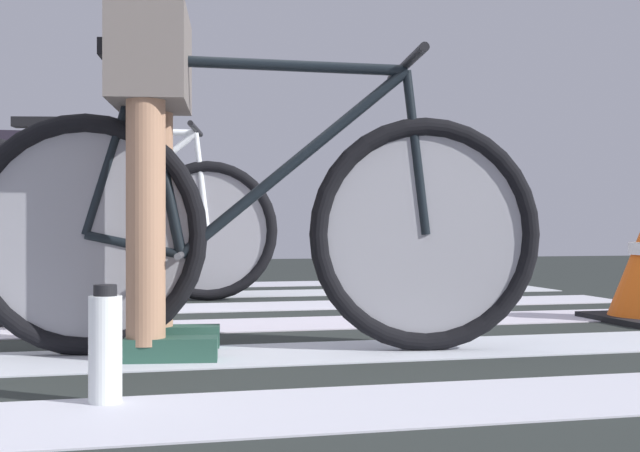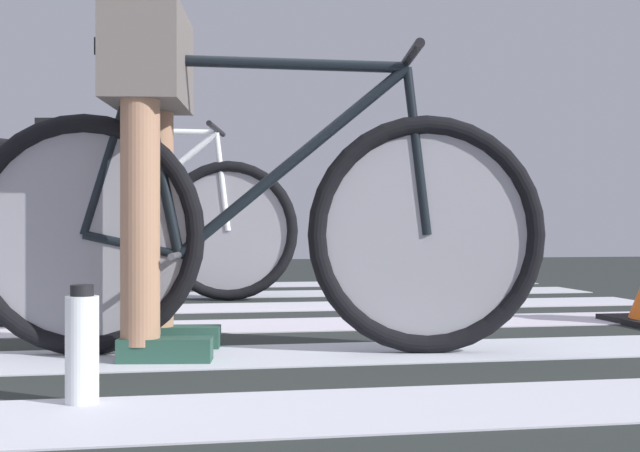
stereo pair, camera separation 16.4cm
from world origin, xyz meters
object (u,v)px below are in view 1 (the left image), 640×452
bicycle_1_of_4 (257,225)px  cyclist_1_of_4 (152,133)px  cyclist_4_of_4 (13,186)px  bicycle_3_of_4 (106,225)px  bicycle_4_of_4 (61,225)px  water_bottle (105,347)px

bicycle_1_of_4 → cyclist_1_of_4: size_ratio=1.70×
cyclist_4_of_4 → cyclist_1_of_4: bearing=-76.4°
bicycle_1_of_4 → bicycle_3_of_4: (-0.44, 1.97, 0.00)m
bicycle_1_of_4 → bicycle_4_of_4: 3.70m
cyclist_1_of_4 → bicycle_4_of_4: bearing=105.4°
bicycle_1_of_4 → bicycle_4_of_4: bearing=110.1°
bicycle_3_of_4 → water_bottle: 2.63m
bicycle_4_of_4 → bicycle_1_of_4: bearing=-76.5°
cyclist_4_of_4 → water_bottle: size_ratio=3.92×
cyclist_4_of_4 → bicycle_3_of_4: bearing=-67.8°
bicycle_3_of_4 → water_bottle: size_ratio=6.64×
cyclist_4_of_4 → water_bottle: cyclist_4_of_4 is taller
bicycle_3_of_4 → cyclist_4_of_4: cyclist_4_of_4 is taller
bicycle_3_of_4 → cyclist_1_of_4: bearing=-74.6°
bicycle_1_of_4 → cyclist_1_of_4: (-0.31, 0.05, 0.27)m
bicycle_3_of_4 → bicycle_4_of_4: 1.68m
cyclist_1_of_4 → bicycle_1_of_4: bearing=-0.0°
bicycle_1_of_4 → cyclist_4_of_4: bearing=114.7°
bicycle_3_of_4 → bicycle_1_of_4: bearing=-65.9°
cyclist_1_of_4 → bicycle_4_of_4: (-0.44, 3.58, -0.27)m
bicycle_1_of_4 → cyclist_4_of_4: cyclist_4_of_4 is taller
bicycle_1_of_4 → cyclist_1_of_4: bearing=180.0°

